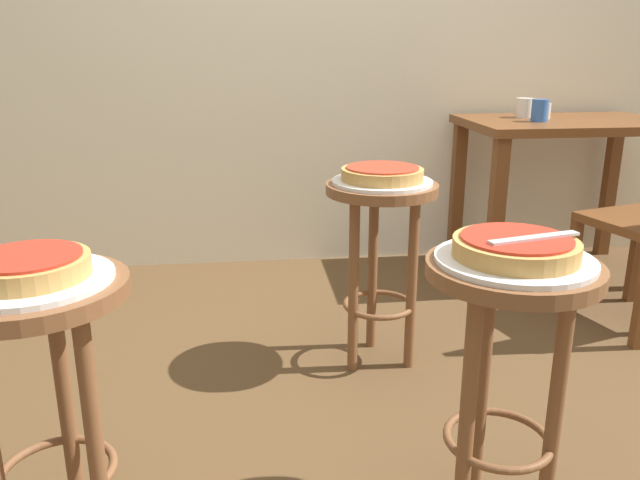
{
  "coord_description": "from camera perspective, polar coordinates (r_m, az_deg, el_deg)",
  "views": [
    {
      "loc": [
        -0.43,
        -1.66,
        1.12
      ],
      "look_at": [
        -0.22,
        0.02,
        0.6
      ],
      "focal_mm": 35.94,
      "sensor_mm": 36.0,
      "label": 1
    }
  ],
  "objects": [
    {
      "name": "ground_plane",
      "position": [
        2.05,
        6.56,
        -16.06
      ],
      "size": [
        6.0,
        6.0,
        0.0
      ],
      "primitive_type": "plane",
      "color": "brown"
    },
    {
      "name": "stool_foreground",
      "position": [
        1.51,
        16.35,
        -8.09
      ],
      "size": [
        0.38,
        0.38,
        0.66
      ],
      "color": "brown",
      "rests_on": "ground_plane"
    },
    {
      "name": "serving_plate_foreground",
      "position": [
        1.45,
        16.93,
        -1.7
      ],
      "size": [
        0.34,
        0.34,
        0.01
      ],
      "primitive_type": "cylinder",
      "color": "silver",
      "rests_on": "stool_foreground"
    },
    {
      "name": "pizza_foreground",
      "position": [
        1.44,
        17.03,
        -0.63
      ],
      "size": [
        0.27,
        0.27,
        0.05
      ],
      "color": "tan",
      "rests_on": "serving_plate_foreground"
    },
    {
      "name": "stool_middle",
      "position": [
        1.46,
        -23.58,
        -9.78
      ],
      "size": [
        0.38,
        0.38,
        0.66
      ],
      "color": "brown",
      "rests_on": "ground_plane"
    },
    {
      "name": "serving_plate_middle",
      "position": [
        1.4,
        -24.44,
        -3.23
      ],
      "size": [
        0.33,
        0.33,
        0.01
      ],
      "primitive_type": "cylinder",
      "color": "silver",
      "rests_on": "stool_middle"
    },
    {
      "name": "pizza_middle",
      "position": [
        1.39,
        -24.58,
        -2.13
      ],
      "size": [
        0.24,
        0.24,
        0.05
      ],
      "color": "tan",
      "rests_on": "serving_plate_middle"
    },
    {
      "name": "stool_leftside",
      "position": [
        2.22,
        5.42,
        0.7
      ],
      "size": [
        0.38,
        0.38,
        0.66
      ],
      "color": "brown",
      "rests_on": "ground_plane"
    },
    {
      "name": "serving_plate_leftside",
      "position": [
        2.18,
        5.55,
        5.18
      ],
      "size": [
        0.34,
        0.34,
        0.01
      ],
      "primitive_type": "cylinder",
      "color": "silver",
      "rests_on": "stool_leftside"
    },
    {
      "name": "pizza_leftside",
      "position": [
        2.18,
        5.57,
        5.91
      ],
      "size": [
        0.28,
        0.28,
        0.05
      ],
      "color": "tan",
      "rests_on": "serving_plate_leftside"
    },
    {
      "name": "dining_table",
      "position": [
        3.31,
        20.89,
        7.62
      ],
      "size": [
        0.95,
        0.63,
        0.77
      ],
      "color": "brown",
      "rests_on": "ground_plane"
    },
    {
      "name": "cup_near_edge",
      "position": [
        3.16,
        18.97,
        10.86
      ],
      "size": [
        0.07,
        0.07,
        0.1
      ],
      "primitive_type": "cylinder",
      "color": "#3360B2",
      "rests_on": "dining_table"
    },
    {
      "name": "cup_far_edge",
      "position": [
        3.32,
        17.72,
        11.15
      ],
      "size": [
        0.08,
        0.08,
        0.09
      ],
      "primitive_type": "cylinder",
      "color": "silver",
      "rests_on": "dining_table"
    },
    {
      "name": "condiment_shaker",
      "position": [
        3.28,
        19.51,
        10.77
      ],
      "size": [
        0.04,
        0.04,
        0.08
      ],
      "primitive_type": "cylinder",
      "color": "white",
      "rests_on": "dining_table"
    },
    {
      "name": "pizza_server_knife",
      "position": [
        1.43,
        18.54,
        0.19
      ],
      "size": [
        0.22,
        0.07,
        0.01
      ],
      "primitive_type": "cube",
      "rotation": [
        0.0,
        0.0,
        0.24
      ],
      "color": "silver",
      "rests_on": "pizza_foreground"
    }
  ]
}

